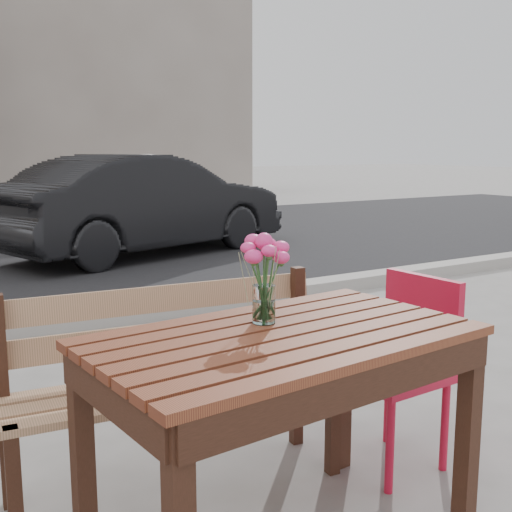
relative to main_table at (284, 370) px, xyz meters
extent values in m
cube|color=#999590|center=(-0.22, 3.05, -0.58)|extent=(30.00, 0.25, 0.12)
cube|color=gray|center=(4.78, 15.05, 2.36)|extent=(7.00, 3.00, 6.00)
cube|color=#572416|center=(0.00, 0.00, 0.11)|extent=(1.29, 0.81, 0.03)
cube|color=black|center=(0.59, -0.27, -0.27)|extent=(0.07, 0.07, 0.73)
cube|color=black|center=(-0.59, 0.27, -0.27)|extent=(0.07, 0.07, 0.73)
cube|color=black|center=(0.54, 0.35, -0.27)|extent=(0.07, 0.07, 0.73)
cube|color=#956E4D|center=(-0.13, 0.53, -0.21)|extent=(1.39, 0.52, 0.03)
cube|color=#956E4D|center=(-0.11, 0.74, 0.02)|extent=(1.36, 0.18, 0.37)
cube|color=black|center=(-0.77, 0.45, -0.41)|extent=(0.05, 0.05, 0.45)
cube|color=black|center=(0.47, 0.31, -0.41)|extent=(0.05, 0.05, 0.45)
cube|color=black|center=(-0.73, 0.76, -0.22)|extent=(0.05, 0.05, 0.83)
cube|color=black|center=(0.51, 0.62, -0.22)|extent=(0.05, 0.05, 0.83)
cube|color=red|center=(0.72, 0.25, -0.23)|extent=(0.42, 0.42, 0.04)
cube|color=red|center=(0.90, 0.25, -0.02)|extent=(0.05, 0.40, 0.38)
cylinder|color=red|center=(0.55, 0.40, -0.44)|extent=(0.03, 0.03, 0.39)
cylinder|color=red|center=(0.56, 0.08, -0.44)|extent=(0.03, 0.03, 0.39)
cylinder|color=red|center=(0.87, 0.41, -0.44)|extent=(0.03, 0.03, 0.39)
cylinder|color=red|center=(0.89, 0.09, -0.44)|extent=(0.03, 0.03, 0.39)
cylinder|color=white|center=(0.01, 0.13, 0.19)|extent=(0.08, 0.08, 0.13)
cylinder|color=#336732|center=(0.01, 0.13, 0.26)|extent=(0.05, 0.05, 0.26)
imported|color=black|center=(2.02, 6.06, 0.00)|extent=(4.09, 2.36, 1.27)
camera|label=1|loc=(-1.13, -1.63, 0.71)|focal=45.00mm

